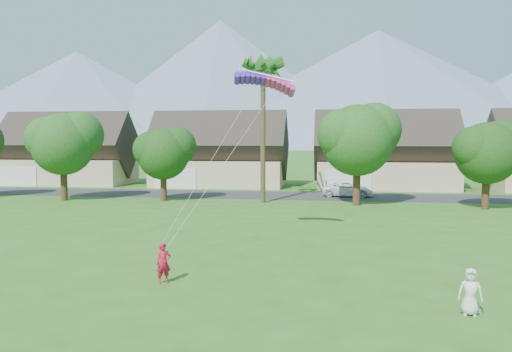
% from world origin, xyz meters
% --- Properties ---
extents(ground, '(500.00, 500.00, 0.00)m').
position_xyz_m(ground, '(0.00, 0.00, 0.00)').
color(ground, '#2D6019').
rests_on(ground, ground).
extents(street, '(90.00, 7.00, 0.01)m').
position_xyz_m(street, '(0.00, 34.00, 0.01)').
color(street, '#2D2D30').
rests_on(street, ground).
extents(kite_flyer, '(0.70, 0.64, 1.60)m').
position_xyz_m(kite_flyer, '(-2.82, 4.06, 0.80)').
color(kite_flyer, red).
rests_on(kite_flyer, ground).
extents(watcher, '(0.83, 0.62, 1.54)m').
position_xyz_m(watcher, '(8.10, 2.06, 0.77)').
color(watcher, silver).
rests_on(watcher, ground).
extents(parked_car, '(4.98, 2.55, 1.34)m').
position_xyz_m(parked_car, '(5.52, 34.00, 0.67)').
color(parked_car, white).
rests_on(parked_car, ground).
extents(mountain_ridge, '(540.00, 240.00, 70.00)m').
position_xyz_m(mountain_ridge, '(10.40, 260.00, 29.07)').
color(mountain_ridge, slate).
rests_on(mountain_ridge, ground).
extents(houses_row, '(72.75, 8.19, 8.86)m').
position_xyz_m(houses_row, '(0.49, 42.99, 3.44)').
color(houses_row, beige).
rests_on(houses_row, ground).
extents(tree_row, '(62.27, 6.67, 8.45)m').
position_xyz_m(tree_row, '(-1.14, 27.92, 4.89)').
color(tree_row, '#47301C').
rests_on(tree_row, ground).
extents(fan_palm, '(3.00, 3.00, 13.80)m').
position_xyz_m(fan_palm, '(-2.00, 28.50, 11.80)').
color(fan_palm, '#4C3D26').
rests_on(fan_palm, ground).
extents(parafoil_kite, '(3.39, 1.19, 0.50)m').
position_xyz_m(parafoil_kite, '(0.15, 12.66, 8.81)').
color(parafoil_kite, '#511ACA').
rests_on(parafoil_kite, ground).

